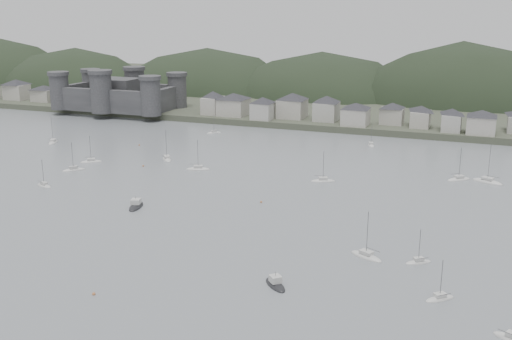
% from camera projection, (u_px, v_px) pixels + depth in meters
% --- Properties ---
extents(ground, '(900.00, 900.00, 0.00)m').
position_uv_depth(ground, '(126.00, 285.00, 125.40)').
color(ground, slate).
rests_on(ground, ground).
extents(far_shore_land, '(900.00, 250.00, 3.00)m').
position_uv_depth(far_shore_land, '(378.00, 95.00, 390.77)').
color(far_shore_land, '#383D2D').
rests_on(far_shore_land, ground).
extents(forested_ridge, '(851.55, 103.94, 102.57)m').
position_uv_depth(forested_ridge, '(378.00, 121.00, 369.35)').
color(forested_ridge, black).
rests_on(forested_ridge, ground).
extents(castle, '(66.00, 43.00, 20.00)m').
position_uv_depth(castle, '(119.00, 94.00, 326.31)').
color(castle, '#333335').
rests_on(castle, far_shore_land).
extents(waterfront_town, '(451.48, 28.46, 12.92)m').
position_uv_depth(waterfront_town, '(448.00, 116.00, 270.72)').
color(waterfront_town, '#A3A095').
rests_on(waterfront_town, far_shore_land).
extents(sailboat_lead, '(6.29, 5.96, 9.02)m').
position_uv_depth(sailboat_lead, '(440.00, 299.00, 119.20)').
color(sailboat_lead, beige).
rests_on(sailboat_lead, ground).
extents(moored_fleet, '(266.70, 175.60, 14.08)m').
position_uv_depth(moored_fleet, '(215.00, 191.00, 188.98)').
color(moored_fleet, beige).
rests_on(moored_fleet, ground).
extents(motor_launch_near, '(7.29, 7.37, 3.83)m').
position_uv_depth(motor_launch_near, '(275.00, 284.00, 125.09)').
color(motor_launch_near, black).
rests_on(motor_launch_near, ground).
extents(motor_launch_far, '(5.55, 9.67, 4.16)m').
position_uv_depth(motor_launch_far, '(136.00, 206.00, 174.57)').
color(motor_launch_far, black).
rests_on(motor_launch_far, ground).
extents(mooring_buoys, '(177.08, 122.08, 0.70)m').
position_uv_depth(mooring_buoys, '(193.00, 199.00, 181.55)').
color(mooring_buoys, '#AF693A').
rests_on(mooring_buoys, ground).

